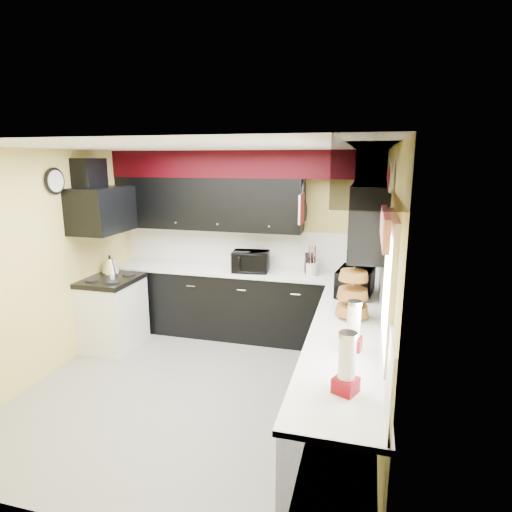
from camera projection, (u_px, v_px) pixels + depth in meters
The scene contains 35 objects.
ground at pixel (201, 389), 4.53m from camera, with size 3.60×3.60×0.00m, color gray.
wall_back at pixel (247, 243), 5.96m from camera, with size 3.60×0.06×2.50m, color #E0C666.
wall_right at pixel (385, 290), 3.81m from camera, with size 0.06×3.60×2.50m, color #E0C666.
wall_left at pixel (45, 265), 4.71m from camera, with size 0.06×3.60×2.50m, color #E0C666.
ceiling at pixel (193, 147), 3.98m from camera, with size 3.60×3.60×0.06m, color white.
cab_back at pixel (241, 304), 5.85m from camera, with size 3.60×0.60×0.90m, color black.
cab_right at pixel (345, 383), 3.78m from camera, with size 0.60×3.00×0.90m, color black.
counter_back at pixel (241, 271), 5.75m from camera, with size 3.62×0.64×0.04m, color white.
counter_right at pixel (347, 334), 3.67m from camera, with size 0.64×3.02×0.04m, color white.
splash_back at pixel (247, 247), 5.96m from camera, with size 3.60×0.02×0.50m, color white.
splash_right at pixel (383, 296), 3.82m from camera, with size 0.02×3.60×0.50m, color white.
upper_back at pixel (208, 204), 5.79m from camera, with size 2.60×0.35×0.70m, color black.
upper_right at pixel (369, 215), 4.58m from camera, with size 0.35×1.80×0.70m, color black.
soffit_back at pixel (243, 164), 5.55m from camera, with size 3.60×0.36×0.35m, color black.
soffit_right at pixel (371, 167), 3.45m from camera, with size 0.36×3.24×0.35m, color black.
stove at pixel (113, 314), 5.52m from camera, with size 0.60×0.75×0.86m, color white.
cooktop at pixel (111, 280), 5.42m from camera, with size 0.62×0.77×0.06m, color black.
hood at pixel (102, 210), 5.24m from camera, with size 0.50×0.78×0.55m, color black.
hood_duct at pixel (89, 175), 5.18m from camera, with size 0.24×0.40×0.40m, color black.
window at pixel (389, 285), 2.90m from camera, with size 0.03×0.86×0.96m, color white, non-canonical shape.
valance at pixel (385, 226), 2.82m from camera, with size 0.04×0.88×0.20m, color red.
pan_top at pixel (304, 191), 5.35m from camera, with size 0.03×0.22×0.40m, color black, non-canonical shape.
pan_mid at pixel (302, 212), 5.28m from camera, with size 0.03×0.28×0.46m, color black, non-canonical shape.
pan_low at pixel (305, 212), 5.53m from camera, with size 0.03×0.24×0.42m, color black, non-canonical shape.
cut_board at pixel (301, 209), 5.16m from camera, with size 0.03×0.26×0.35m, color white.
baskets at pixel (353, 293), 3.94m from camera, with size 0.27×0.27×0.50m, color brown, non-canonical shape.
clock at pixel (55, 181), 4.74m from camera, with size 0.03×0.30×0.30m, color black, non-canonical shape.
deco_plate at pixel (391, 177), 3.27m from camera, with size 0.03×0.24×0.24m, color white, non-canonical shape.
toaster_oven at pixel (251, 261), 5.62m from camera, with size 0.47×0.39×0.27m, color black.
microwave at pixel (355, 282), 4.64m from camera, with size 0.52×0.35×0.29m, color black.
utensil_crock at pixel (312, 269), 5.45m from camera, with size 0.15×0.15×0.16m, color silver.
knife_block at pixel (309, 264), 5.54m from camera, with size 0.11×0.16×0.25m, color black.
kettle at pixel (110, 266), 5.62m from camera, with size 0.22×0.22×0.20m, color silver, non-canonical shape.
dispenser_a at pixel (353, 328), 3.29m from camera, with size 0.13×0.13×0.36m, color maroon, non-canonical shape.
dispenser_b at pixel (347, 365), 2.67m from camera, with size 0.14×0.14×0.37m, color maroon, non-canonical shape.
Camera 1 is at (1.62, -3.82, 2.38)m, focal length 30.00 mm.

